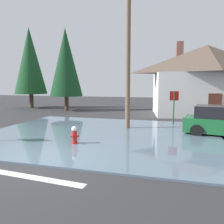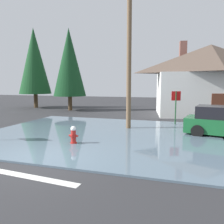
{
  "view_description": "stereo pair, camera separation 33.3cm",
  "coord_description": "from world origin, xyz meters",
  "px_view_note": "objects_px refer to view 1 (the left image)",
  "views": [
    {
      "loc": [
        4.62,
        -7.0,
        2.73
      ],
      "look_at": [
        1.42,
        4.4,
        1.28
      ],
      "focal_mm": 36.95,
      "sensor_mm": 36.0,
      "label": 1
    },
    {
      "loc": [
        4.94,
        -6.9,
        2.73
      ],
      "look_at": [
        1.42,
        4.4,
        1.28
      ],
      "focal_mm": 36.95,
      "sensor_mm": 36.0,
      "label": 2
    }
  ],
  "objects_px": {
    "utility_pole": "(128,49)",
    "pine_tree_tall_left": "(30,61)",
    "stop_sign_far": "(174,101)",
    "pine_tree_mid_left": "(66,62)",
    "house": "(206,79)",
    "fire_hydrant": "(74,136)"
  },
  "relations": [
    {
      "from": "utility_pole",
      "to": "pine_tree_tall_left",
      "type": "height_order",
      "value": "utility_pole"
    },
    {
      "from": "stop_sign_far",
      "to": "house",
      "type": "relative_size",
      "value": 0.22
    },
    {
      "from": "utility_pole",
      "to": "stop_sign_far",
      "type": "relative_size",
      "value": 4.03
    },
    {
      "from": "utility_pole",
      "to": "pine_tree_tall_left",
      "type": "bearing_deg",
      "value": 144.73
    },
    {
      "from": "utility_pole",
      "to": "pine_tree_mid_left",
      "type": "bearing_deg",
      "value": 135.24
    },
    {
      "from": "pine_tree_tall_left",
      "to": "house",
      "type": "bearing_deg",
      "value": -3.23
    },
    {
      "from": "utility_pole",
      "to": "house",
      "type": "height_order",
      "value": "utility_pole"
    },
    {
      "from": "fire_hydrant",
      "to": "pine_tree_tall_left",
      "type": "height_order",
      "value": "pine_tree_tall_left"
    },
    {
      "from": "fire_hydrant",
      "to": "pine_tree_mid_left",
      "type": "distance_m",
      "value": 14.6
    },
    {
      "from": "pine_tree_tall_left",
      "to": "pine_tree_mid_left",
      "type": "relative_size",
      "value": 1.08
    },
    {
      "from": "fire_hydrant",
      "to": "utility_pole",
      "type": "height_order",
      "value": "utility_pole"
    },
    {
      "from": "house",
      "to": "pine_tree_mid_left",
      "type": "relative_size",
      "value": 1.22
    },
    {
      "from": "fire_hydrant",
      "to": "pine_tree_mid_left",
      "type": "bearing_deg",
      "value": 118.12
    },
    {
      "from": "utility_pole",
      "to": "house",
      "type": "relative_size",
      "value": 0.9
    },
    {
      "from": "pine_tree_mid_left",
      "to": "pine_tree_tall_left",
      "type": "bearing_deg",
      "value": 165.83
    },
    {
      "from": "stop_sign_far",
      "to": "fire_hydrant",
      "type": "bearing_deg",
      "value": -123.06
    },
    {
      "from": "house",
      "to": "pine_tree_tall_left",
      "type": "height_order",
      "value": "pine_tree_tall_left"
    },
    {
      "from": "utility_pole",
      "to": "pine_tree_mid_left",
      "type": "height_order",
      "value": "utility_pole"
    },
    {
      "from": "pine_tree_tall_left",
      "to": "pine_tree_mid_left",
      "type": "distance_m",
      "value": 5.23
    },
    {
      "from": "stop_sign_far",
      "to": "pine_tree_mid_left",
      "type": "height_order",
      "value": "pine_tree_mid_left"
    },
    {
      "from": "stop_sign_far",
      "to": "pine_tree_mid_left",
      "type": "bearing_deg",
      "value": 151.51
    },
    {
      "from": "house",
      "to": "pine_tree_mid_left",
      "type": "height_order",
      "value": "pine_tree_mid_left"
    }
  ]
}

